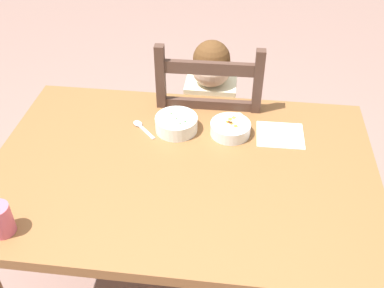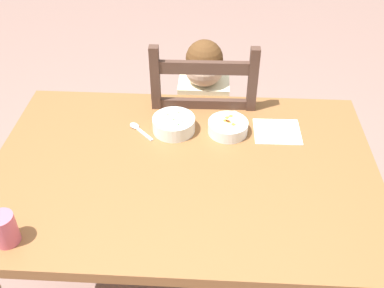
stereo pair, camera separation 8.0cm
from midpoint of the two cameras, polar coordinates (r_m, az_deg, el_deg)
ground_plane at (r=2.11m, az=-1.96°, el=-17.63°), size 8.00×8.00×0.00m
dining_table at (r=1.63m, az=-2.43°, el=-5.39°), size 1.34×0.91×0.72m
dining_chair at (r=2.11m, az=0.30°, el=0.67°), size 0.43×0.43×0.99m
child_figure at (r=2.02m, az=0.28°, el=4.24°), size 0.32×0.31×0.94m
bowl_of_peas at (r=1.71m, az=-3.65°, el=2.51°), size 0.16×0.16×0.06m
bowl_of_carrots at (r=1.70m, az=3.20°, el=2.15°), size 0.15×0.15×0.05m
spoon at (r=1.74m, az=-8.19°, el=1.96°), size 0.11×0.11×0.01m
drinking_cup at (r=1.42m, az=-24.09°, el=-9.77°), size 0.07×0.07×0.10m
paper_napkin at (r=1.74m, az=9.36°, el=1.54°), size 0.18×0.16×0.00m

